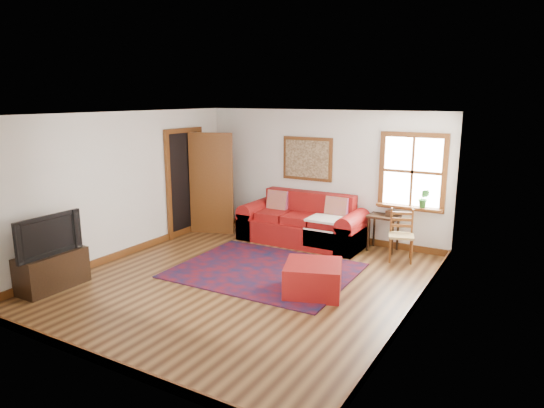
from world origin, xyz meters
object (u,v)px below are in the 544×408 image
Objects in this scene: red_ottoman at (313,278)px; side_table at (384,222)px; red_leather_sofa at (303,226)px; ladder_back_chair at (401,233)px; media_cabinet at (52,271)px.

red_ottoman is 1.19× the size of side_table.
side_table is (0.24, 2.43, 0.31)m from red_ottoman.
red_leather_sofa is 2.53m from red_ottoman.
side_table reaches higher than red_ottoman.
media_cabinet is at bearing -136.56° from ladder_back_chair.
red_ottoman is 2.20m from ladder_back_chair.
side_table is 5.52m from media_cabinet.
ladder_back_chair is at bearing -3.34° from red_leather_sofa.
side_table is (1.49, 0.24, 0.23)m from red_leather_sofa.
red_ottoman is 3.79m from media_cabinet.
side_table is 0.75× the size of ladder_back_chair.
ladder_back_chair reaches higher than media_cabinet.
ladder_back_chair reaches higher than red_ottoman.
ladder_back_chair is at bearing 43.44° from media_cabinet.
red_ottoman is 0.89× the size of ladder_back_chair.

